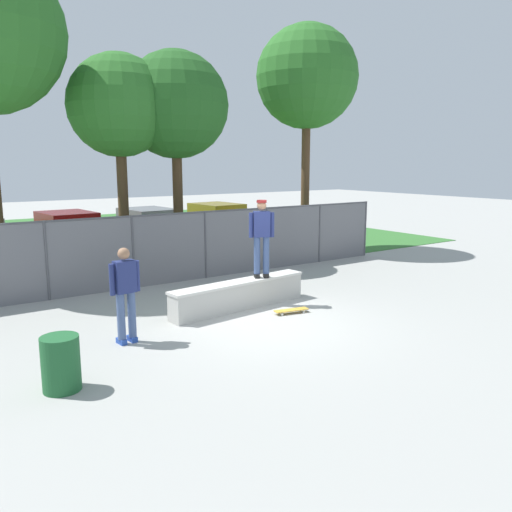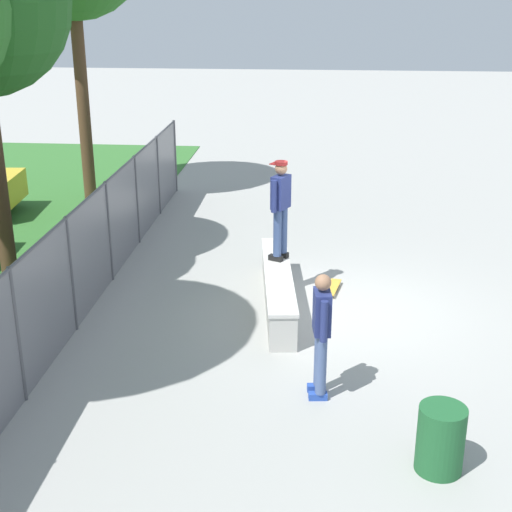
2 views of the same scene
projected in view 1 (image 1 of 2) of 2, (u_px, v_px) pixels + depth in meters
ground_plane at (267, 324)px, 10.84m from camera, size 80.00×80.00×0.00m
grass_strip at (72, 239)px, 22.92m from camera, size 27.45×20.00×0.02m
concrete_ledge at (240, 295)px, 11.93m from camera, size 3.67×0.87×0.66m
skateboarder at (262, 235)px, 12.04m from camera, size 0.55×0.40×1.84m
skateboard at (291, 310)px, 11.59m from camera, size 0.82×0.36×0.09m
chainlink_fence at (171, 246)px, 14.38m from camera, size 15.52×0.07×1.97m
tree_near_right at (119, 107)px, 15.42m from camera, size 3.06×3.06×6.57m
tree_mid at (175, 106)px, 16.15m from camera, size 3.34×3.34×6.80m
tree_far at (307, 78)px, 18.86m from camera, size 3.75×3.75×8.32m
car_red at (69, 236)px, 17.96m from camera, size 2.30×4.34×1.66m
car_silver at (150, 231)px, 19.31m from camera, size 2.30×4.34×1.66m
car_yellow at (218, 223)px, 21.65m from camera, size 2.30×4.34×1.66m
bystander at (125, 291)px, 9.52m from camera, size 0.60×0.31×1.82m
trash_bin at (61, 363)px, 7.62m from camera, size 0.56×0.56×0.83m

